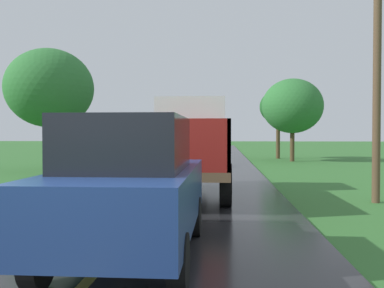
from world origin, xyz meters
The scene contains 6 objects.
banana_truck_near centered at (0.54, 9.32, 1.48)m, with size 2.38×5.82×2.80m.
utility_pole_roadside centered at (5.46, 8.10, 4.23)m, with size 2.21×0.20×7.81m.
roadside_tree_near_left centered at (5.51, 27.81, 3.70)m, with size 2.66×2.66×4.92m.
roadside_tree_mid_right centered at (-6.71, 16.67, 3.95)m, with size 4.16×4.16×5.83m.
roadside_tree_far_left centered at (6.01, 24.64, 3.56)m, with size 3.89×3.89×5.32m.
following_car centered at (0.31, 2.59, 1.07)m, with size 1.74×4.10×1.92m.
Camera 1 is at (1.54, -3.05, 1.76)m, focal length 39.69 mm.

